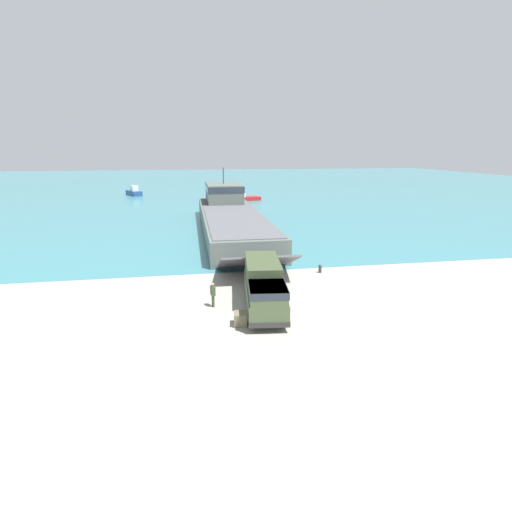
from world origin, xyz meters
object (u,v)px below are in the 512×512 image
at_px(mooring_bollard, 320,268).
at_px(cargo_crate, 240,319).
at_px(soldier_on_ramp, 213,293).
at_px(landing_craft, 230,214).
at_px(moored_boat_a, 241,198).
at_px(military_truck, 264,286).
at_px(moored_boat_b, 134,192).

xyz_separation_m(mooring_bollard, cargo_crate, (-8.11, -9.24, -0.00)).
bearing_deg(soldier_on_ramp, landing_craft, 67.20).
distance_m(landing_craft, soldier_on_ramp, 27.56).
xyz_separation_m(moored_boat_a, cargo_crate, (-8.12, -59.34, -0.16)).
relative_size(military_truck, mooring_bollard, 11.33).
bearing_deg(moored_boat_a, military_truck, -20.14).
relative_size(military_truck, moored_boat_a, 1.00).
xyz_separation_m(military_truck, moored_boat_b, (-16.53, 70.74, -0.82)).
bearing_deg(mooring_bollard, soldier_on_ramp, -147.40).
bearing_deg(military_truck, mooring_bollard, 144.14).
xyz_separation_m(military_truck, cargo_crate, (-1.90, -2.39, -1.17)).
distance_m(military_truck, soldier_on_ramp, 3.45).
distance_m(soldier_on_ramp, mooring_bollard, 11.32).
distance_m(landing_craft, cargo_crate, 30.54).
height_order(mooring_bollard, cargo_crate, cargo_crate).
height_order(soldier_on_ramp, moored_boat_b, moored_boat_b).
distance_m(soldier_on_ramp, cargo_crate, 3.50).
bearing_deg(moored_boat_b, military_truck, -103.33).
distance_m(moored_boat_b, cargo_crate, 74.58).
bearing_deg(soldier_on_ramp, mooring_bollard, 18.40).
relative_size(military_truck, soldier_on_ramp, 4.85).
height_order(military_truck, moored_boat_b, military_truck).
distance_m(landing_craft, mooring_bollard, 21.87).
distance_m(landing_craft, moored_boat_a, 29.49).
bearing_deg(mooring_bollard, moored_boat_b, 109.60).
bearing_deg(landing_craft, moored_boat_a, 79.78).
relative_size(landing_craft, soldier_on_ramp, 22.72).
height_order(soldier_on_ramp, mooring_bollard, soldier_on_ramp).
xyz_separation_m(landing_craft, military_truck, (-0.80, -27.99, -0.29)).
bearing_deg(mooring_bollard, cargo_crate, -131.27).
distance_m(moored_boat_b, mooring_bollard, 67.81).
height_order(moored_boat_a, moored_boat_b, moored_boat_b).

